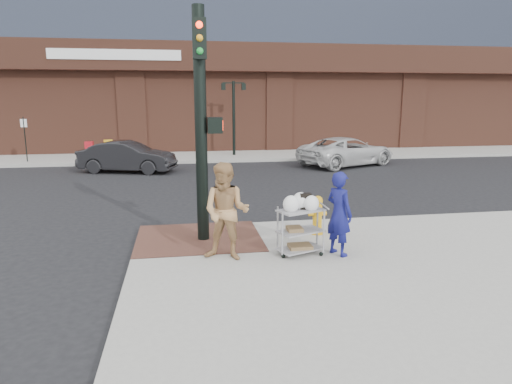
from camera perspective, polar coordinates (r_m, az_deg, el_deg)
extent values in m
plane|color=black|center=(9.76, -3.33, -7.98)|extent=(220.00, 220.00, 0.00)
cube|color=gray|center=(43.40, 8.70, 7.38)|extent=(65.00, 36.00, 0.15)
cube|color=#4F2A25|center=(10.52, -7.14, -5.68)|extent=(2.80, 2.40, 0.01)
cylinder|color=black|center=(25.33, -2.79, 9.16)|extent=(0.16, 0.16, 4.00)
cube|color=black|center=(25.32, -2.84, 13.46)|extent=(1.20, 0.06, 0.06)
cube|color=black|center=(25.26, -4.11, 13.00)|extent=(0.22, 0.22, 0.35)
cube|color=black|center=(25.39, -1.57, 13.01)|extent=(0.22, 0.22, 0.35)
cylinder|color=black|center=(25.37, -26.88, 5.88)|extent=(0.05, 0.05, 2.20)
cylinder|color=black|center=(9.97, -6.90, 7.98)|extent=(0.26, 0.26, 5.00)
cube|color=black|center=(9.98, -5.17, 8.31)|extent=(0.32, 0.28, 0.34)
cube|color=#FF260C|center=(10.00, -4.25, 8.33)|extent=(0.02, 0.18, 0.22)
cube|color=black|center=(9.74, -7.10, 18.50)|extent=(0.28, 0.18, 0.80)
imported|color=navy|center=(9.30, 10.35, -2.67)|extent=(0.65, 0.74, 1.71)
imported|color=#AE8152|center=(8.88, -3.73, -2.48)|extent=(1.14, 1.02, 1.93)
imported|color=black|center=(21.16, -15.79, 4.26)|extent=(4.46, 2.60, 1.39)
imported|color=silver|center=(22.81, 11.28, 5.00)|extent=(5.52, 4.17, 1.39)
cube|color=gray|center=(9.20, 5.61, -2.29)|extent=(1.03, 0.80, 0.03)
cube|color=gray|center=(9.32, 5.56, -4.88)|extent=(1.03, 0.80, 0.03)
cube|color=gray|center=(9.43, 5.51, -7.05)|extent=(1.03, 0.80, 0.03)
cube|color=black|center=(9.24, 6.16, -1.22)|extent=(0.22, 0.14, 0.32)
cube|color=brown|center=(9.27, 4.84, -4.62)|extent=(0.30, 0.34, 0.08)
cube|color=brown|center=(9.41, 5.52, -6.76)|extent=(0.46, 0.36, 0.07)
cylinder|color=#D09511|center=(10.84, 7.62, -4.96)|extent=(0.30, 0.30, 0.09)
cylinder|color=#D09511|center=(10.74, 7.68, -2.99)|extent=(0.21, 0.21, 0.66)
sphere|color=#D09511|center=(10.65, 7.73, -1.10)|extent=(0.24, 0.24, 0.24)
cylinder|color=#D09511|center=(10.73, 7.68, -2.71)|extent=(0.43, 0.10, 0.10)
cube|color=#A6131C|center=(24.88, -20.09, 4.88)|extent=(0.40, 0.36, 0.94)
cube|color=gold|center=(24.74, -17.94, 5.07)|extent=(0.50, 0.47, 1.01)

